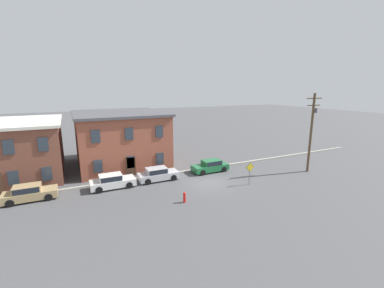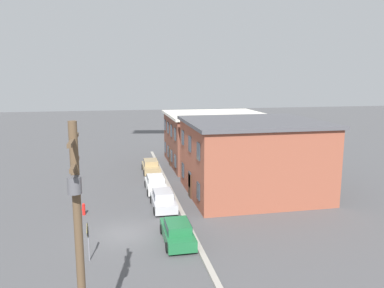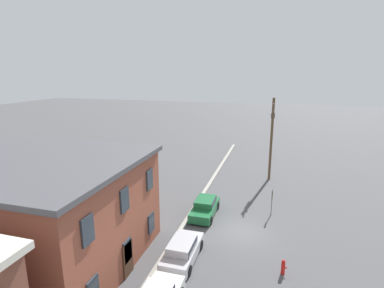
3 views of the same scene
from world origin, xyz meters
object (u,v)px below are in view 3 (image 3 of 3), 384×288
at_px(car_green, 205,206).
at_px(fire_hydrant, 283,267).
at_px(caution_sign, 272,198).
at_px(car_silver, 182,250).
at_px(utility_pole, 272,135).

relative_size(car_green, fire_hydrant, 4.58).
height_order(caution_sign, fire_hydrant, caution_sign).
distance_m(car_silver, utility_pole, 18.67).
xyz_separation_m(car_silver, fire_hydrant, (0.36, -6.36, -0.27)).
bearing_deg(car_green, utility_pole, -25.31).
relative_size(utility_pole, fire_hydrant, 9.77).
xyz_separation_m(car_silver, utility_pole, (17.42, -4.97, 4.52)).
bearing_deg(caution_sign, car_green, 105.03).
bearing_deg(caution_sign, fire_hydrant, -173.43).
relative_size(car_green, utility_pole, 0.47).
bearing_deg(utility_pole, caution_sign, -176.96).
bearing_deg(utility_pole, car_green, 154.69).
bearing_deg(fire_hydrant, car_silver, 93.28).
distance_m(car_green, fire_hydrant, 9.06).
height_order(caution_sign, utility_pole, utility_pole).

